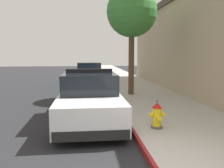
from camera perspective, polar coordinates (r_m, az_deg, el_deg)
The scene contains 7 objects.
ground_plane at distance 14.08m, azimuth -18.58°, elevation -2.38°, with size 32.50×60.00×0.20m, color #232326.
sidewalk_pavement at distance 14.05m, azimuth 6.05°, elevation -1.34°, with size 3.45×60.00×0.15m, color #ADA89E.
curb_painted_edge at distance 13.78m, azimuth -1.13°, elevation -1.47°, with size 0.08×60.00×0.15m, color maroon.
police_cruiser at distance 7.71m, azimuth -5.46°, elevation -3.33°, with size 1.94×4.84×1.68m.
parked_car_silver_ahead at distance 17.50m, azimuth -5.54°, elevation 2.54°, with size 1.94×4.84×1.56m.
fire_hydrant at distance 6.57m, azimuth 10.79°, elevation -7.48°, with size 0.44×0.40×0.76m.
street_tree at distance 11.97m, azimuth 4.79°, elevation 16.80°, with size 2.45×2.45×5.27m.
Camera 1 is at (-1.26, -3.57, 2.15)m, focal length 37.86 mm.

